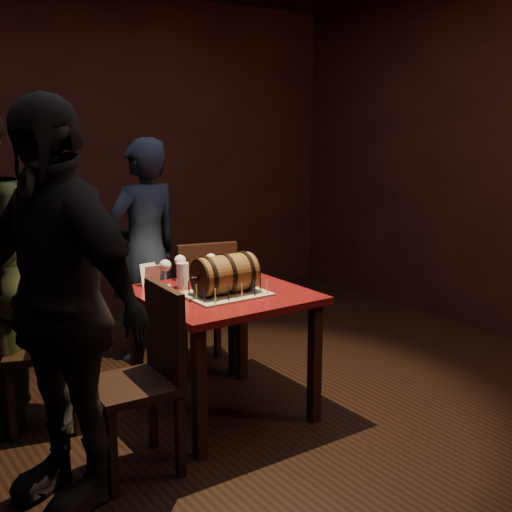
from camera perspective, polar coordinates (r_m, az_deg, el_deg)
name	(u,v)px	position (r m, az deg, el deg)	size (l,w,h in m)	color
room_shell	(251,179)	(3.55, -0.48, 6.86)	(5.04, 5.04, 2.80)	black
pub_table	(223,310)	(3.73, -2.97, -4.83)	(0.90, 0.90, 0.75)	#500D10
cake_board	(225,294)	(3.63, -2.75, -3.38)	(0.45, 0.35, 0.01)	#A99C88
barrel_cake	(225,274)	(3.60, -2.78, -1.62)	(0.39, 0.23, 0.23)	brown
birthday_candles	(225,286)	(3.62, -2.76, -2.67)	(0.40, 0.30, 0.09)	#E8D68A
wine_glass_left	(165,267)	(3.83, -8.07, -0.96)	(0.07, 0.07, 0.16)	silver
wine_glass_mid	(180,262)	(3.95, -6.76, -0.52)	(0.07, 0.07, 0.16)	silver
wine_glass_right	(211,261)	(3.97, -4.03, -0.40)	(0.07, 0.07, 0.16)	silver
pint_of_ale	(183,276)	(3.79, -6.52, -1.77)	(0.07, 0.07, 0.15)	silver
menu_card	(151,276)	(3.85, -9.36, -1.73)	(0.10, 0.05, 0.13)	white
chair_back	(204,300)	(4.38, -4.66, -3.91)	(0.48, 0.48, 0.93)	black
chair_left_rear	(58,337)	(3.80, -17.21, -6.87)	(0.52, 0.52, 0.93)	black
chair_left_front	(147,369)	(3.23, -9.65, -9.86)	(0.42, 0.42, 0.93)	black
person_back	(145,251)	(4.65, -9.86, 0.44)	(0.59, 0.38, 1.60)	#181E30
person_left_front	(56,306)	(2.95, -17.34, -4.30)	(1.07, 0.45, 1.83)	black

